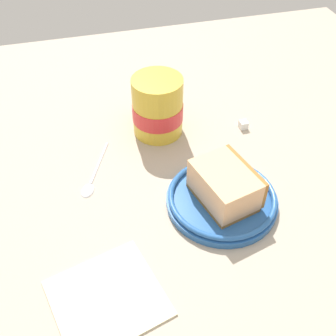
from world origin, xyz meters
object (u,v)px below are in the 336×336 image
object	(u,v)px
cake_slice	(225,185)
tea_mug	(157,107)
small_plate	(222,199)
folded_napkin	(107,297)
sugar_cube	(243,125)
teaspoon	(92,179)

from	to	relation	value
cake_slice	tea_mug	distance (cm)	20.12
small_plate	folded_napkin	distance (cm)	21.87
small_plate	cake_slice	size ratio (longest dim) A/B	1.50
tea_mug	small_plate	bearing A→B (deg)	104.62
tea_mug	folded_napkin	distance (cm)	33.73
cake_slice	sugar_cube	world-z (taller)	cake_slice
cake_slice	teaspoon	bearing A→B (deg)	-27.40
cake_slice	sugar_cube	distance (cm)	19.01
small_plate	sugar_cube	size ratio (longest dim) A/B	11.65
tea_mug	teaspoon	size ratio (longest dim) A/B	0.93
sugar_cube	tea_mug	bearing A→B (deg)	-12.60
small_plate	teaspoon	xyz separation A→B (cm)	(18.21, -9.64, -0.61)
tea_mug	sugar_cube	size ratio (longest dim) A/B	7.94
sugar_cube	small_plate	bearing A→B (deg)	57.74
teaspoon	sugar_cube	world-z (taller)	sugar_cube
folded_napkin	sugar_cube	xyz separation A→B (cm)	(-29.02, -26.98, 0.41)
small_plate	teaspoon	distance (cm)	20.61
teaspoon	sugar_cube	xyz separation A→B (cm)	(-28.32, -6.38, 0.36)
cake_slice	teaspoon	xyz separation A→B (cm)	(18.47, -9.57, -3.47)
sugar_cube	teaspoon	bearing A→B (deg)	12.70
sugar_cube	folded_napkin	bearing A→B (deg)	42.91
tea_mug	folded_napkin	world-z (taller)	tea_mug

